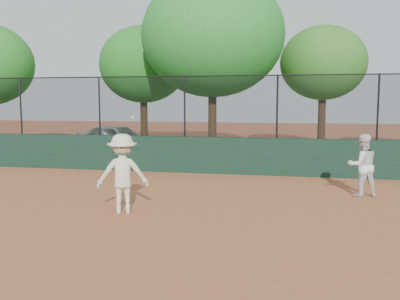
% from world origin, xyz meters
% --- Properties ---
extents(ground, '(80.00, 80.00, 0.00)m').
position_xyz_m(ground, '(0.00, 0.00, 0.00)').
color(ground, '#A95A36').
rests_on(ground, ground).
extents(back_wall, '(26.00, 0.20, 1.20)m').
position_xyz_m(back_wall, '(0.00, 6.00, 0.60)').
color(back_wall, '#163222').
rests_on(back_wall, ground).
extents(grass_strip, '(36.00, 12.00, 0.01)m').
position_xyz_m(grass_strip, '(0.00, 12.00, 0.00)').
color(grass_strip, '#2C5019').
rests_on(grass_strip, ground).
extents(parked_car, '(4.22, 2.58, 1.34)m').
position_xyz_m(parked_car, '(-4.75, 10.55, 0.67)').
color(parked_car, silver).
rests_on(parked_car, ground).
extents(player_second, '(0.89, 0.77, 1.56)m').
position_xyz_m(player_second, '(4.71, 3.33, 0.78)').
color(player_second, white).
rests_on(player_second, ground).
extents(player_main, '(1.24, 0.98, 2.08)m').
position_xyz_m(player_main, '(-0.54, 0.54, 0.85)').
color(player_main, beige).
rests_on(player_main, ground).
extents(fence_assembly, '(26.00, 0.06, 2.00)m').
position_xyz_m(fence_assembly, '(-0.03, 6.00, 2.24)').
color(fence_assembly, black).
rests_on(fence_assembly, back_wall).
extents(tree_1, '(4.41, 4.01, 6.08)m').
position_xyz_m(tree_1, '(-4.35, 13.17, 4.16)').
color(tree_1, '#3B2714').
rests_on(tree_1, ground).
extents(tree_2, '(6.09, 5.54, 7.78)m').
position_xyz_m(tree_2, '(-0.41, 10.70, 5.14)').
color(tree_2, '#412A17').
rests_on(tree_2, ground).
extents(tree_3, '(3.92, 3.57, 5.79)m').
position_xyz_m(tree_3, '(4.31, 13.06, 4.08)').
color(tree_3, '#422716').
rests_on(tree_3, ground).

